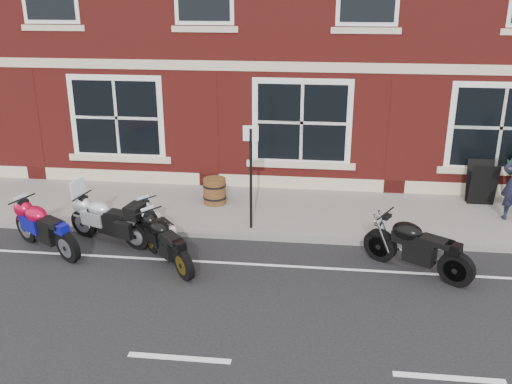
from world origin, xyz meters
TOP-DOWN VIEW (x-y plane):
  - ground at (0.00, 0.00)m, footprint 80.00×80.00m
  - sidewalk at (0.00, 3.00)m, footprint 30.00×3.00m
  - kerb at (0.00, 1.42)m, footprint 30.00×0.16m
  - moto_touring_silver at (-2.55, 0.93)m, footprint 2.04×0.88m
  - moto_sport_red at (-3.68, 0.34)m, footprint 1.94×1.30m
  - moto_sport_black at (-0.98, 0.03)m, footprint 1.46×1.65m
  - moto_sport_silver at (-1.32, 0.73)m, footprint 1.38×1.63m
  - moto_naked_black at (3.95, 0.28)m, footprint 1.99×1.40m
  - a_board_sign at (6.08, 3.99)m, footprint 0.66×0.44m
  - barrel_planter at (-0.60, 3.21)m, footprint 0.59×0.59m
  - parking_sign at (0.50, 1.78)m, footprint 0.34×0.06m

SIDE VIEW (x-z plane):
  - ground at x=0.00m, z-range 0.00..0.00m
  - sidewalk at x=0.00m, z-range 0.00..0.12m
  - kerb at x=0.00m, z-range 0.00..0.12m
  - barrel_planter at x=-0.60m, z-range 0.12..0.78m
  - moto_sport_silver at x=-1.32m, z-range 0.07..0.97m
  - moto_sport_black at x=-0.98m, z-range 0.07..1.00m
  - moto_touring_silver at x=-2.55m, z-range -0.13..1.26m
  - moto_sport_red at x=-3.68m, z-range 0.07..1.07m
  - moto_naked_black at x=3.95m, z-range 0.08..1.11m
  - a_board_sign at x=6.08m, z-range 0.12..1.21m
  - parking_sign at x=0.50m, z-range 0.31..2.69m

